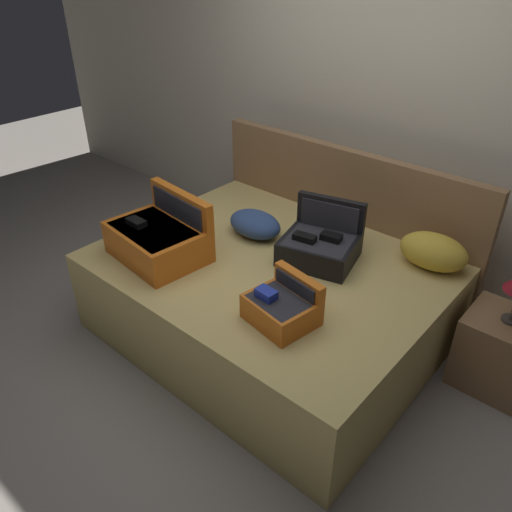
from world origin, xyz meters
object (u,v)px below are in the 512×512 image
object	(u,v)px
hard_case_large	(159,238)
hard_case_medium	(320,245)
hard_case_small	(282,307)
pillow_near_headboard	(433,252)
pillow_center_head	(255,224)
bed	(268,299)
nightstand	(499,352)

from	to	relation	value
hard_case_large	hard_case_medium	world-z (taller)	hard_case_large
hard_case_large	hard_case_small	distance (m)	0.99
pillow_near_headboard	pillow_center_head	size ratio (longest dim) A/B	1.05
bed	hard_case_small	bearing A→B (deg)	-43.34
hard_case_medium	hard_case_large	bearing A→B (deg)	-155.28
hard_case_medium	hard_case_small	xyz separation A→B (m)	(0.20, -0.64, -0.01)
nightstand	pillow_near_headboard	bearing A→B (deg)	172.81
hard_case_small	nightstand	world-z (taller)	hard_case_small
bed	pillow_center_head	distance (m)	0.52
pillow_center_head	hard_case_large	bearing A→B (deg)	-114.41
bed	pillow_center_head	size ratio (longest dim) A/B	5.27
hard_case_small	pillow_center_head	xyz separation A→B (m)	(-0.72, 0.60, -0.01)
bed	hard_case_large	size ratio (longest dim) A/B	3.28
pillow_center_head	nightstand	bearing A→B (deg)	12.04
hard_case_small	nightstand	distance (m)	1.38
hard_case_small	pillow_center_head	bearing A→B (deg)	149.30
hard_case_medium	hard_case_small	distance (m)	0.67
pillow_near_headboard	nightstand	bearing A→B (deg)	-7.19
nightstand	bed	bearing A→B (deg)	-157.32
hard_case_large	hard_case_small	size ratio (longest dim) A/B	1.67
pillow_center_head	nightstand	xyz separation A→B (m)	(1.61, 0.34, -0.42)
hard_case_large	hard_case_medium	distance (m)	1.02
pillow_center_head	hard_case_small	bearing A→B (deg)	-40.18
hard_case_large	pillow_near_headboard	size ratio (longest dim) A/B	1.52
bed	pillow_near_headboard	bearing A→B (deg)	37.99
hard_case_small	bed	bearing A→B (deg)	146.13
hard_case_small	pillow_near_headboard	size ratio (longest dim) A/B	0.91
bed	hard_case_medium	world-z (taller)	hard_case_medium
nightstand	hard_case_medium	bearing A→B (deg)	-164.30
nightstand	hard_case_large	bearing A→B (deg)	-153.30
hard_case_medium	pillow_center_head	xyz separation A→B (m)	(-0.51, -0.03, -0.02)
bed	pillow_center_head	world-z (taller)	pillow_center_head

